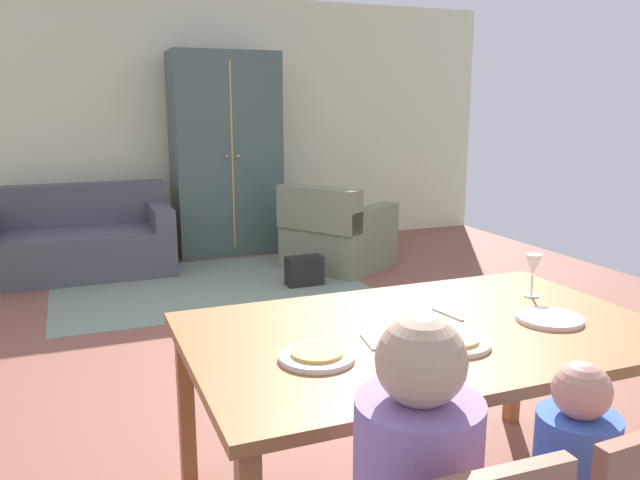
# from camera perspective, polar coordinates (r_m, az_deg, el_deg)

# --- Properties ---
(ground_plane) EXTENTS (7.11, 6.27, 0.02)m
(ground_plane) POSITION_cam_1_polar(r_m,az_deg,el_deg) (4.33, -3.09, -9.27)
(ground_plane) COLOR brown
(back_wall) EXTENTS (7.11, 0.10, 2.70)m
(back_wall) POSITION_cam_1_polar(r_m,az_deg,el_deg) (7.13, -11.58, 10.10)
(back_wall) COLOR beige
(back_wall) RESTS_ON ground_plane
(dining_table) EXTENTS (1.74, 1.08, 0.76)m
(dining_table) POSITION_cam_1_polar(r_m,az_deg,el_deg) (2.41, 9.46, -9.32)
(dining_table) COLOR #955C31
(dining_table) RESTS_ON ground_plane
(plate_near_man) EXTENTS (0.25, 0.25, 0.02)m
(plate_near_man) POSITION_cam_1_polar(r_m,az_deg,el_deg) (2.08, -0.27, -10.44)
(plate_near_man) COLOR white
(plate_near_man) RESTS_ON dining_table
(pizza_near_man) EXTENTS (0.17, 0.17, 0.01)m
(pizza_near_man) POSITION_cam_1_polar(r_m,az_deg,el_deg) (2.08, -0.27, -10.06)
(pizza_near_man) COLOR gold
(pizza_near_man) RESTS_ON plate_near_man
(plate_near_child) EXTENTS (0.25, 0.25, 0.02)m
(plate_near_child) POSITION_cam_1_polar(r_m,az_deg,el_deg) (2.24, 11.92, -9.03)
(plate_near_child) COLOR silver
(plate_near_child) RESTS_ON dining_table
(pizza_near_child) EXTENTS (0.17, 0.17, 0.01)m
(pizza_near_child) POSITION_cam_1_polar(r_m,az_deg,el_deg) (2.24, 11.94, -8.67)
(pizza_near_child) COLOR gold
(pizza_near_child) RESTS_ON plate_near_child
(plate_near_woman) EXTENTS (0.25, 0.25, 0.02)m
(plate_near_woman) POSITION_cam_1_polar(r_m,az_deg,el_deg) (2.58, 19.88, -6.65)
(plate_near_woman) COLOR white
(plate_near_woman) RESTS_ON dining_table
(wine_glass) EXTENTS (0.07, 0.07, 0.19)m
(wine_glass) POSITION_cam_1_polar(r_m,az_deg,el_deg) (2.85, 18.59, -2.27)
(wine_glass) COLOR silver
(wine_glass) RESTS_ON dining_table
(fork) EXTENTS (0.04, 0.15, 0.01)m
(fork) POSITION_cam_1_polar(r_m,az_deg,el_deg) (2.23, 4.35, -9.12)
(fork) COLOR silver
(fork) RESTS_ON dining_table
(knife) EXTENTS (0.04, 0.17, 0.01)m
(knife) POSITION_cam_1_polar(r_m,az_deg,el_deg) (2.55, 11.39, -6.57)
(knife) COLOR silver
(knife) RESTS_ON dining_table
(area_rug) EXTENTS (2.60, 1.80, 0.01)m
(area_rug) POSITION_cam_1_polar(r_m,az_deg,el_deg) (5.70, -10.07, -4.02)
(area_rug) COLOR slate
(area_rug) RESTS_ON ground_plane
(couch) EXTENTS (1.67, 0.86, 0.82)m
(couch) POSITION_cam_1_polar(r_m,az_deg,el_deg) (6.36, -20.82, -0.17)
(couch) COLOR #494A52
(couch) RESTS_ON ground_plane
(armchair) EXTENTS (1.18, 1.18, 0.82)m
(armchair) POSITION_cam_1_polar(r_m,az_deg,el_deg) (6.16, 1.45, 0.40)
(armchair) COLOR #71775A
(armchair) RESTS_ON ground_plane
(armoire) EXTENTS (1.10, 0.59, 2.10)m
(armoire) POSITION_cam_1_polar(r_m,az_deg,el_deg) (6.83, -8.46, 7.61)
(armoire) COLOR #40544F
(armoire) RESTS_ON ground_plane
(handbag) EXTENTS (0.32, 0.16, 0.26)m
(handbag) POSITION_cam_1_polar(r_m,az_deg,el_deg) (5.60, -1.42, -2.79)
(handbag) COLOR black
(handbag) RESTS_ON ground_plane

